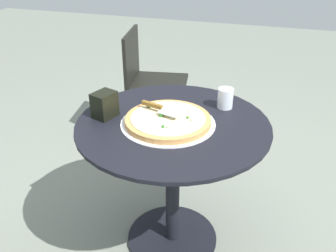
{
  "coord_description": "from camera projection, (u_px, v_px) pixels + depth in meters",
  "views": [
    {
      "loc": [
        -0.41,
        1.41,
        1.52
      ],
      "look_at": [
        0.02,
        0.02,
        0.71
      ],
      "focal_mm": 39.24,
      "sensor_mm": 36.0,
      "label": 1
    }
  ],
  "objects": [
    {
      "name": "ground_plane",
      "position": [
        172.0,
        238.0,
        2.02
      ],
      "size": [
        10.0,
        10.0,
        0.0
      ],
      "primitive_type": "plane",
      "color": "slate"
    },
    {
      "name": "patio_table",
      "position": [
        173.0,
        159.0,
        1.76
      ],
      "size": [
        0.89,
        0.89,
        0.72
      ],
      "color": "black",
      "rests_on": "ground"
    },
    {
      "name": "pizza_on_tray",
      "position": [
        168.0,
        120.0,
        1.65
      ],
      "size": [
        0.43,
        0.43,
        0.05
      ],
      "color": "silver",
      "rests_on": "patio_table"
    },
    {
      "name": "pizza_server",
      "position": [
        161.0,
        108.0,
        1.67
      ],
      "size": [
        0.22,
        0.1,
        0.02
      ],
      "color": "silver",
      "rests_on": "pizza_on_tray"
    },
    {
      "name": "drinking_cup",
      "position": [
        225.0,
        98.0,
        1.78
      ],
      "size": [
        0.08,
        0.08,
        0.1
      ],
      "primitive_type": "cylinder",
      "color": "silver",
      "rests_on": "patio_table"
    },
    {
      "name": "napkin_dispenser",
      "position": [
        105.0,
        105.0,
        1.69
      ],
      "size": [
        0.11,
        0.13,
        0.12
      ],
      "primitive_type": "cube",
      "rotation": [
        0.0,
        0.0,
        1.25
      ],
      "color": "black",
      "rests_on": "patio_table"
    },
    {
      "name": "patio_chair_far",
      "position": [
        148.0,
        77.0,
        2.76
      ],
      "size": [
        0.49,
        0.49,
        0.84
      ],
      "color": "black",
      "rests_on": "ground"
    }
  ]
}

